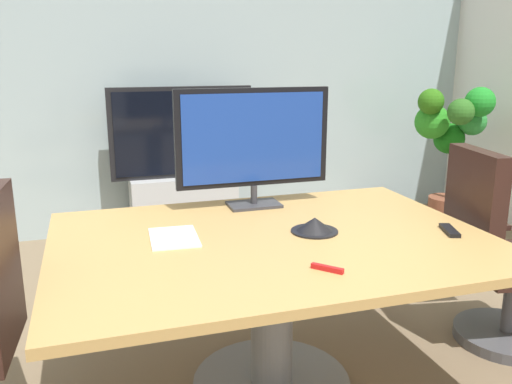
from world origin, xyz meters
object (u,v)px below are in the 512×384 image
tv_monitor (253,141)px  remote_control (450,230)px  conference_table (272,272)px  potted_plant (450,143)px  office_chair_right (498,265)px  wall_display_unit (183,188)px  conference_phone (315,226)px

tv_monitor → remote_control: 1.08m
conference_table → potted_plant: bearing=38.4°
office_chair_right → conference_table: bearing=100.3°
conference_table → wall_display_unit: wall_display_unit is taller
conference_table → remote_control: 0.85m
conference_table → office_chair_right: bearing=0.7°
conference_table → remote_control: size_ratio=11.48×
conference_table → tv_monitor: 0.75m
office_chair_right → potted_plant: bearing=-19.9°
conference_table → office_chair_right: 1.30m
tv_monitor → remote_control: tv_monitor is taller
conference_table → tv_monitor: (0.07, 0.53, 0.53)m
potted_plant → remote_control: 2.54m
conference_table → tv_monitor: tv_monitor is taller
potted_plant → remote_control: size_ratio=7.64×
tv_monitor → conference_phone: 0.63m
conference_table → wall_display_unit: (-0.01, 2.30, -0.14)m
potted_plant → conference_phone: potted_plant is taller
office_chair_right → tv_monitor: bearing=76.9°
conference_phone → remote_control: bearing=-17.9°
office_chair_right → potted_plant: (1.04, 1.83, 0.34)m
tv_monitor → office_chair_right: bearing=-22.7°
conference_phone → remote_control: 0.63m
potted_plant → remote_control: bearing=-126.9°
tv_monitor → wall_display_unit: 1.90m
wall_display_unit → remote_control: wall_display_unit is taller
potted_plant → tv_monitor: bearing=-149.7°
office_chair_right → wall_display_unit: wall_display_unit is taller
conference_table → remote_control: remote_control is taller
office_chair_right → conference_phone: 1.14m
potted_plant → remote_control: (-1.53, -2.03, -0.03)m
conference_table → office_chair_right: (1.30, 0.01, -0.13)m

